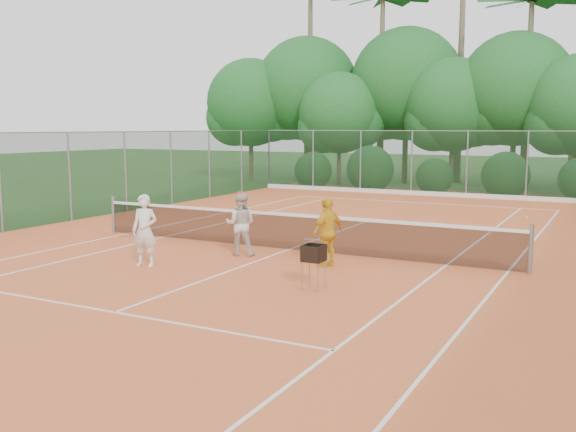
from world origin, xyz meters
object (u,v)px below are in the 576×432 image
object	(u,v)px
player_white	(145,230)
player_yellow	(328,232)
player_center_grp	(241,224)
ball_hopper	(314,254)

from	to	relation	value
player_white	player_yellow	bearing A→B (deg)	12.81
player_center_grp	player_yellow	world-z (taller)	player_yellow
player_yellow	ball_hopper	bearing A→B (deg)	35.12
player_white	ball_hopper	size ratio (longest dim) A/B	1.86
player_yellow	player_white	bearing A→B (deg)	-44.48
player_white	player_yellow	world-z (taller)	player_white
ball_hopper	player_center_grp	bearing A→B (deg)	137.87
player_center_grp	player_yellow	bearing A→B (deg)	-4.51
player_white	ball_hopper	bearing A→B (deg)	-16.11
ball_hopper	player_yellow	bearing A→B (deg)	100.67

